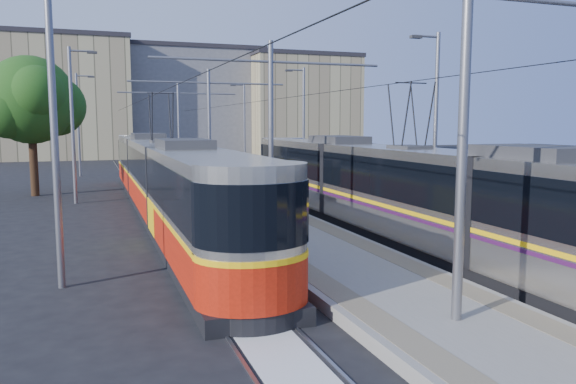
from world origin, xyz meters
name	(u,v)px	position (x,y,z in m)	size (l,w,h in m)	color
ground	(363,281)	(0.00, 0.00, 0.00)	(160.00, 160.00, 0.00)	black
platform	(221,197)	(0.00, 17.00, 0.15)	(4.00, 50.00, 0.30)	gray
tactile_strip_left	(195,195)	(-1.45, 17.00, 0.30)	(0.70, 50.00, 0.01)	gray
tactile_strip_right	(247,193)	(1.45, 17.00, 0.30)	(0.70, 50.00, 0.01)	gray
rails	(221,199)	(0.00, 17.00, 0.02)	(8.71, 70.00, 0.03)	gray
track_arrow	(267,339)	(-3.60, -3.00, 0.01)	(1.20, 5.00, 0.01)	silver
tram_left	(163,177)	(-3.60, 13.02, 1.71)	(2.43, 31.84, 5.50)	black
tram_right	(408,190)	(3.60, 3.74, 1.86)	(2.43, 28.85, 5.50)	black
catenary	(233,116)	(0.00, 14.15, 4.52)	(9.20, 70.00, 7.00)	slate
street_lamps	(206,123)	(0.00, 21.00, 4.18)	(15.18, 38.22, 8.00)	slate
shelter	(248,182)	(0.26, 12.50, 1.38)	(0.87, 1.07, 2.06)	black
tree	(37,102)	(-9.45, 22.30, 5.36)	(5.46, 5.05, 7.93)	#382314
building_left	(59,98)	(-10.00, 60.00, 7.17)	(16.32, 12.24, 14.31)	tan
building_centre	(188,102)	(6.00, 64.00, 6.99)	(18.36, 14.28, 13.96)	gray
building_right	(300,105)	(20.00, 58.00, 6.57)	(14.28, 10.20, 13.13)	tan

